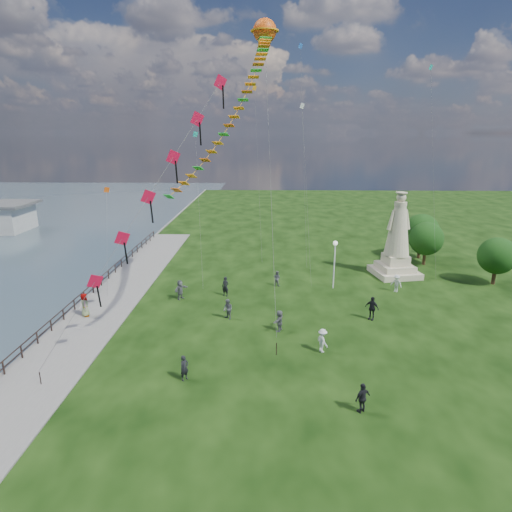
{
  "coord_description": "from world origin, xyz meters",
  "views": [
    {
      "loc": [
        -0.2,
        -22.87,
        14.38
      ],
      "look_at": [
        -1.0,
        8.0,
        5.5
      ],
      "focal_mm": 30.0,
      "sensor_mm": 36.0,
      "label": 1
    }
  ],
  "objects_px": {
    "person_2": "(322,341)",
    "serpent_kite": "(263,34)",
    "person_9": "(372,308)",
    "person_7": "(277,278)",
    "lamppost": "(335,254)",
    "person_0": "(184,368)",
    "person_1": "(228,309)",
    "person_5": "(180,290)",
    "statue": "(397,245)",
    "person_10": "(85,306)",
    "person_8": "(396,283)",
    "person_11": "(279,321)",
    "person_3": "(363,398)",
    "person_6": "(225,287)"
  },
  "relations": [
    {
      "from": "person_1",
      "to": "person_6",
      "type": "height_order",
      "value": "person_6"
    },
    {
      "from": "person_9",
      "to": "person_11",
      "type": "bearing_deg",
      "value": -124.99
    },
    {
      "from": "person_10",
      "to": "person_9",
      "type": "bearing_deg",
      "value": -113.88
    },
    {
      "from": "lamppost",
      "to": "person_7",
      "type": "distance_m",
      "value": 6.04
    },
    {
      "from": "statue",
      "to": "person_8",
      "type": "distance_m",
      "value": 5.67
    },
    {
      "from": "person_2",
      "to": "serpent_kite",
      "type": "bearing_deg",
      "value": -2.34
    },
    {
      "from": "lamppost",
      "to": "person_2",
      "type": "xyz_separation_m",
      "value": [
        -2.6,
        -12.58,
        -2.55
      ]
    },
    {
      "from": "person_8",
      "to": "person_11",
      "type": "relative_size",
      "value": 1.03
    },
    {
      "from": "person_2",
      "to": "person_11",
      "type": "height_order",
      "value": "person_2"
    },
    {
      "from": "lamppost",
      "to": "person_6",
      "type": "distance_m",
      "value": 10.74
    },
    {
      "from": "statue",
      "to": "person_9",
      "type": "distance_m",
      "value": 12.59
    },
    {
      "from": "person_0",
      "to": "person_6",
      "type": "xyz_separation_m",
      "value": [
        1.15,
        13.94,
        0.11
      ]
    },
    {
      "from": "person_1",
      "to": "person_8",
      "type": "bearing_deg",
      "value": 70.73
    },
    {
      "from": "person_3",
      "to": "person_0",
      "type": "bearing_deg",
      "value": -49.09
    },
    {
      "from": "person_3",
      "to": "person_6",
      "type": "height_order",
      "value": "person_6"
    },
    {
      "from": "statue",
      "to": "person_10",
      "type": "distance_m",
      "value": 30.46
    },
    {
      "from": "person_0",
      "to": "person_9",
      "type": "relative_size",
      "value": 0.83
    },
    {
      "from": "person_11",
      "to": "person_8",
      "type": "bearing_deg",
      "value": 150.37
    },
    {
      "from": "person_1",
      "to": "person_5",
      "type": "bearing_deg",
      "value": -174.68
    },
    {
      "from": "statue",
      "to": "person_8",
      "type": "bearing_deg",
      "value": -115.27
    },
    {
      "from": "person_2",
      "to": "person_5",
      "type": "distance_m",
      "value": 14.89
    },
    {
      "from": "person_11",
      "to": "person_9",
      "type": "bearing_deg",
      "value": 129.68
    },
    {
      "from": "statue",
      "to": "person_9",
      "type": "relative_size",
      "value": 4.5
    },
    {
      "from": "lamppost",
      "to": "person_7",
      "type": "xyz_separation_m",
      "value": [
        -5.41,
        0.57,
        -2.63
      ]
    },
    {
      "from": "person_7",
      "to": "person_8",
      "type": "bearing_deg",
      "value": -149.59
    },
    {
      "from": "person_1",
      "to": "statue",
      "type": "bearing_deg",
      "value": 82.31
    },
    {
      "from": "person_8",
      "to": "person_0",
      "type": "bearing_deg",
      "value": -94.11
    },
    {
      "from": "person_8",
      "to": "lamppost",
      "type": "bearing_deg",
      "value": -144.29
    },
    {
      "from": "person_5",
      "to": "person_0",
      "type": "bearing_deg",
      "value": -136.96
    },
    {
      "from": "person_2",
      "to": "person_9",
      "type": "xyz_separation_m",
      "value": [
        4.59,
        5.42,
        0.13
      ]
    },
    {
      "from": "person_5",
      "to": "person_6",
      "type": "distance_m",
      "value": 4.07
    },
    {
      "from": "person_3",
      "to": "person_6",
      "type": "relative_size",
      "value": 0.94
    },
    {
      "from": "person_5",
      "to": "person_6",
      "type": "relative_size",
      "value": 0.98
    },
    {
      "from": "person_0",
      "to": "person_2",
      "type": "xyz_separation_m",
      "value": [
        8.74,
        3.7,
        0.03
      ]
    },
    {
      "from": "person_2",
      "to": "person_7",
      "type": "relative_size",
      "value": 1.12
    },
    {
      "from": "statue",
      "to": "person_5",
      "type": "xyz_separation_m",
      "value": [
        -21.2,
        -7.33,
        -2.41
      ]
    },
    {
      "from": "person_11",
      "to": "person_0",
      "type": "bearing_deg",
      "value": -17.65
    },
    {
      "from": "person_9",
      "to": "person_7",
      "type": "bearing_deg",
      "value": 171.99
    },
    {
      "from": "person_0",
      "to": "person_7",
      "type": "height_order",
      "value": "person_0"
    },
    {
      "from": "person_0",
      "to": "person_1",
      "type": "distance_m",
      "value": 9.06
    },
    {
      "from": "person_3",
      "to": "person_6",
      "type": "xyz_separation_m",
      "value": [
        -8.9,
        16.78,
        0.06
      ]
    },
    {
      "from": "person_0",
      "to": "person_8",
      "type": "relative_size",
      "value": 0.96
    },
    {
      "from": "person_5",
      "to": "person_7",
      "type": "distance_m",
      "value": 9.53
    },
    {
      "from": "person_1",
      "to": "person_7",
      "type": "bearing_deg",
      "value": 110.22
    },
    {
      "from": "person_8",
      "to": "person_3",
      "type": "bearing_deg",
      "value": -67.31
    },
    {
      "from": "person_1",
      "to": "person_3",
      "type": "distance_m",
      "value": 14.31
    },
    {
      "from": "person_1",
      "to": "person_10",
      "type": "bearing_deg",
      "value": -132.93
    },
    {
      "from": "statue",
      "to": "person_2",
      "type": "xyz_separation_m",
      "value": [
        -9.63,
        -16.71,
        -2.46
      ]
    },
    {
      "from": "person_1",
      "to": "person_3",
      "type": "height_order",
      "value": "person_3"
    },
    {
      "from": "person_11",
      "to": "person_3",
      "type": "bearing_deg",
      "value": 46.09
    }
  ]
}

